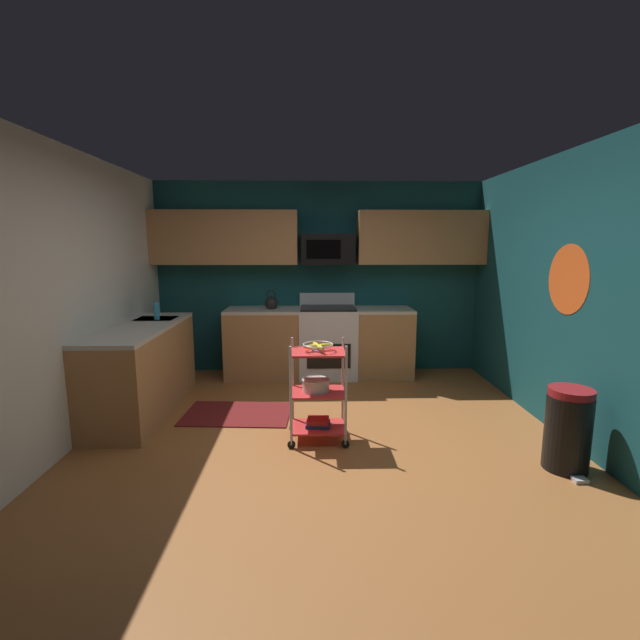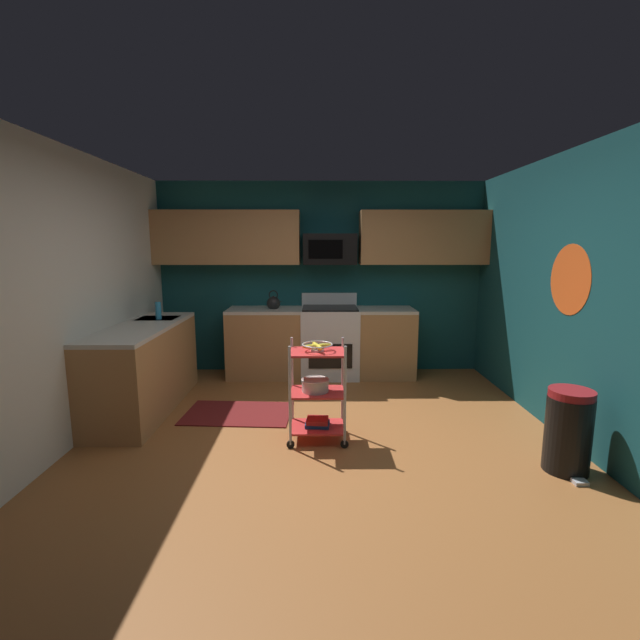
{
  "view_description": "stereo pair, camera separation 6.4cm",
  "coord_description": "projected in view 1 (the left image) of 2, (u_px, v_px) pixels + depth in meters",
  "views": [
    {
      "loc": [
        -0.12,
        -3.75,
        1.76
      ],
      "look_at": [
        -0.03,
        0.42,
        1.05
      ],
      "focal_mm": 24.97,
      "sensor_mm": 36.0,
      "label": 1
    },
    {
      "loc": [
        -0.06,
        -3.75,
        1.76
      ],
      "look_at": [
        -0.03,
        0.42,
        1.05
      ],
      "focal_mm": 24.97,
      "sensor_mm": 36.0,
      "label": 2
    }
  ],
  "objects": [
    {
      "name": "floor",
      "position": [
        324.0,
        445.0,
        3.99
      ],
      "size": [
        4.4,
        4.8,
        0.04
      ],
      "primitive_type": "cube",
      "color": "#995B2D",
      "rests_on": "ground"
    },
    {
      "name": "wall_back",
      "position": [
        319.0,
        278.0,
        6.17
      ],
      "size": [
        4.52,
        0.06,
        2.6
      ],
      "primitive_type": "cube",
      "color": "#14474C",
      "rests_on": "ground"
    },
    {
      "name": "wall_left",
      "position": [
        58.0,
        300.0,
        3.72
      ],
      "size": [
        0.06,
        4.8,
        2.6
      ],
      "primitive_type": "cube",
      "color": "silver",
      "rests_on": "ground"
    },
    {
      "name": "wall_right",
      "position": [
        583.0,
        299.0,
        3.82
      ],
      "size": [
        0.06,
        4.8,
        2.6
      ],
      "primitive_type": "cube",
      "color": "#14474C",
      "rests_on": "ground"
    },
    {
      "name": "wall_flower_decal",
      "position": [
        568.0,
        279.0,
        3.99
      ],
      "size": [
        0.0,
        0.63,
        0.63
      ],
      "primitive_type": "cylinder",
      "rotation": [
        0.0,
        1.57,
        0.0
      ],
      "color": "#E5591E"
    },
    {
      "name": "counter_run",
      "position": [
        252.0,
        352.0,
        5.44
      ],
      "size": [
        3.44,
        2.47,
        0.92
      ],
      "color": "#B27F4C",
      "rests_on": "ground"
    },
    {
      "name": "oven_range",
      "position": [
        328.0,
        341.0,
        5.99
      ],
      "size": [
        0.76,
        0.65,
        1.1
      ],
      "color": "white",
      "rests_on": "ground"
    },
    {
      "name": "upper_cabinets",
      "position": [
        317.0,
        238.0,
        5.88
      ],
      "size": [
        4.4,
        0.33,
        0.7
      ],
      "color": "#B27F4C"
    },
    {
      "name": "microwave",
      "position": [
        328.0,
        249.0,
        5.89
      ],
      "size": [
        0.7,
        0.39,
        0.4
      ],
      "color": "black"
    },
    {
      "name": "rolling_cart",
      "position": [
        318.0,
        392.0,
        3.99
      ],
      "size": [
        0.54,
        0.38,
        0.91
      ],
      "color": "silver",
      "rests_on": "ground"
    },
    {
      "name": "fruit_bowl",
      "position": [
        318.0,
        346.0,
        3.92
      ],
      "size": [
        0.27,
        0.27,
        0.07
      ],
      "color": "silver",
      "rests_on": "rolling_cart"
    },
    {
      "name": "mixing_bowl_large",
      "position": [
        316.0,
        385.0,
        3.98
      ],
      "size": [
        0.25,
        0.25,
        0.11
      ],
      "color": "silver",
      "rests_on": "rolling_cart"
    },
    {
      "name": "book_stack",
      "position": [
        318.0,
        422.0,
        4.04
      ],
      "size": [
        0.23,
        0.19,
        0.07
      ],
      "color": "#1E4C8C",
      "rests_on": "rolling_cart"
    },
    {
      "name": "kettle",
      "position": [
        272.0,
        303.0,
        5.88
      ],
      "size": [
        0.21,
        0.18,
        0.26
      ],
      "color": "black",
      "rests_on": "counter_run"
    },
    {
      "name": "dish_soap_bottle",
      "position": [
        156.0,
        311.0,
        5.01
      ],
      "size": [
        0.06,
        0.06,
        0.2
      ],
      "primitive_type": "cylinder",
      "color": "#2D8CBF",
      "rests_on": "counter_run"
    },
    {
      "name": "trash_can",
      "position": [
        568.0,
        429.0,
        3.49
      ],
      "size": [
        0.34,
        0.42,
        0.66
      ],
      "color": "black",
      "rests_on": "ground"
    },
    {
      "name": "floor_rug",
      "position": [
        238.0,
        414.0,
        4.67
      ],
      "size": [
        1.14,
        0.76,
        0.01
      ],
      "primitive_type": "cube",
      "rotation": [
        0.0,
        0.0,
        -0.06
      ],
      "color": "maroon",
      "rests_on": "ground"
    }
  ]
}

